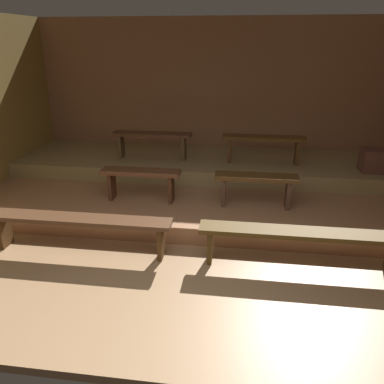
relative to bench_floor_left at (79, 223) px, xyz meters
The scene contains 11 objects.
ground 1.63m from the bench_floor_left, 39.30° to the left, with size 7.05×5.36×0.08m, color #A17B54.
wall_back 3.66m from the bench_floor_left, 69.76° to the left, with size 7.05×0.06×2.67m, color #9B6746.
platform_lower 2.18m from the bench_floor_left, 55.64° to the left, with size 6.25×2.99×0.22m, color #A8724D.
platform_middle 2.76m from the bench_floor_left, 63.81° to the left, with size 6.25×1.60×0.22m, color #9C8757.
bench_floor_left is the anchor object (origin of this frame).
bench_floor_right 2.44m from the bench_floor_left, ahead, with size 2.13×0.26×0.43m.
bench_lower_left 1.17m from the bench_floor_left, 67.35° to the left, with size 1.08×0.26×0.43m.
bench_lower_right 2.27m from the bench_floor_left, 28.16° to the left, with size 1.08×0.26×0.43m.
bench_middle_left 2.37m from the bench_floor_left, 82.23° to the left, with size 1.30×0.26×0.43m.
bench_middle_right 3.17m from the bench_floor_left, 47.42° to the left, with size 1.30×0.26×0.43m.
wooden_crate_middle 4.30m from the bench_floor_left, 29.27° to the left, with size 0.34×0.34×0.34m, color brown.
Camera 1 is at (0.56, -2.36, 2.28)m, focal length 35.38 mm.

